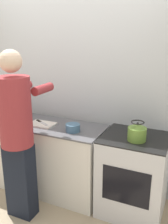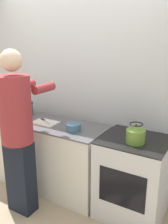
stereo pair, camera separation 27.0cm
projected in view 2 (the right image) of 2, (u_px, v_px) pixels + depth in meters
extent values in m
plane|color=tan|center=(52.00, 202.00, 3.05)|extent=(12.00, 12.00, 0.00)
cube|color=silver|center=(82.00, 88.00, 3.24)|extent=(8.00, 0.05, 2.60)
cube|color=silver|center=(42.00, 153.00, 3.33)|extent=(1.75, 0.57, 0.89)
cube|color=#56565B|center=(40.00, 121.00, 3.20)|extent=(1.77, 0.60, 0.02)
cube|color=silver|center=(133.00, 178.00, 2.74)|extent=(0.70, 0.64, 0.90)
cube|color=black|center=(135.00, 140.00, 2.61)|extent=(0.70, 0.64, 0.01)
cube|color=black|center=(122.00, 189.00, 2.47)|extent=(0.49, 0.01, 0.40)
cube|color=black|center=(21.00, 177.00, 2.81)|extent=(0.31, 0.19, 0.86)
cylinder|color=maroon|center=(15.00, 110.00, 2.58)|extent=(0.34, 0.34, 0.72)
sphere|color=beige|center=(11.00, 60.00, 2.43)|extent=(0.22, 0.22, 0.22)
cylinder|color=maroon|center=(24.00, 85.00, 2.84)|extent=(0.10, 0.30, 0.10)
cylinder|color=maroon|center=(44.00, 88.00, 2.70)|extent=(0.10, 0.30, 0.10)
cube|color=silver|center=(45.00, 123.00, 3.09)|extent=(0.32, 0.22, 0.02)
cube|color=silver|center=(47.00, 122.00, 3.07)|extent=(0.16, 0.10, 0.01)
cube|color=black|center=(43.00, 119.00, 3.17)|extent=(0.10, 0.07, 0.01)
cylinder|color=olive|center=(136.00, 136.00, 2.50)|extent=(0.19, 0.19, 0.14)
cone|color=olive|center=(136.00, 128.00, 2.48)|extent=(0.15, 0.15, 0.03)
sphere|color=black|center=(136.00, 125.00, 2.47)|extent=(0.02, 0.02, 0.02)
torus|color=black|center=(136.00, 124.00, 2.47)|extent=(0.14, 0.14, 0.01)
cylinder|color=silver|center=(7.00, 108.00, 3.59)|extent=(0.17, 0.17, 0.09)
cylinder|color=#426684|center=(73.00, 127.00, 2.84)|extent=(0.17, 0.17, 0.09)
cylinder|color=#4C4C51|center=(27.00, 109.00, 3.38)|extent=(0.16, 0.16, 0.17)
cylinder|color=#28231E|center=(27.00, 103.00, 3.35)|extent=(0.16, 0.16, 0.01)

